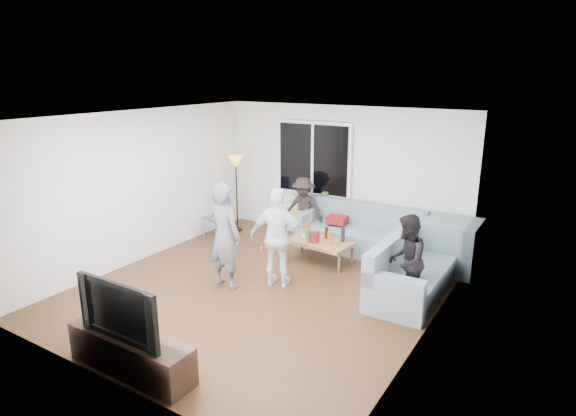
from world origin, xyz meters
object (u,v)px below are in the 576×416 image
Objects in this scene: spectator_right at (406,261)px; spectator_back at (303,209)px; side_chair at (216,218)px; television at (126,308)px; sofa_right_section at (414,267)px; floor_lamp at (237,194)px; coffee_table at (319,252)px; player_left at (224,236)px; tv_console at (131,353)px; player_right at (278,238)px; sofa_back_section at (359,229)px.

spectator_back is (-2.62, 1.68, -0.04)m from spectator_right.
television is (2.04, -3.89, 0.34)m from side_chair.
sofa_right_section is 1.28× the size of floor_lamp.
floor_lamp reaches higher than coffee_table.
side_chair is at bearing 117.67° from television.
player_left is at bearing -81.20° from spectator_right.
television is (-2.03, -3.54, 0.35)m from sofa_right_section.
spectator_right is at bearing 56.94° from tv_console.
spectator_right is at bearing 0.26° from side_chair.
side_chair is at bearing -157.09° from spectator_back.
player_left is 2.34m from television.
coffee_table is 0.71× the size of player_right.
player_right is at bearing -39.66° from floor_lamp.
tv_console is at bearing 150.19° from sofa_right_section.
floor_lamp is 4.32m from spectator_right.
television is at bearing -92.27° from spectator_back.
television is at bearing 106.00° from player_left.
sofa_back_section is 2.69m from floor_lamp.
spectator_back is at bearing 97.02° from television.
television is at bearing 150.19° from sofa_right_section.
player_left is 2.69m from spectator_right.
spectator_back is (-1.21, 0.03, 0.20)m from sofa_back_section.
player_left is 1.02× the size of tv_console.
spectator_right is (4.07, -0.77, 0.24)m from side_chair.
floor_lamp is at bearing 100.94° from side_chair.
player_left is at bearing -97.61° from spectator_back.
sofa_right_section is 2.87m from player_left.
tv_console is (-0.27, -3.89, 0.02)m from coffee_table.
sofa_right_section is at bearing -10.93° from coffee_table.
player_right reaches higher than tv_console.
side_chair is 0.74× the size of television.
spectator_back reaches higher than tv_console.
tv_console is at bearing -51.39° from side_chair.
player_right reaches higher than spectator_back.
tv_console is at bearing -42.45° from spectator_right.
floor_lamp is at bearing -175.60° from sofa_back_section.
player_right is (-1.87, -0.80, 0.35)m from sofa_right_section.
spectator_back is at bearing -132.03° from spectator_right.
spectator_back is at bearing 133.14° from coffee_table.
television reaches higher than side_chair.
sofa_back_section reaches higher than tv_console.
floor_lamp is (0.00, 0.68, 0.35)m from side_chair.
floor_lamp reaches higher than spectator_back.
sofa_right_section is (1.41, -1.23, 0.00)m from sofa_back_section.
player_right is 2.75m from television.
spectator_right reaches higher than side_chair.
player_right is 1.33× the size of television.
sofa_right_section is at bearing 60.19° from tv_console.
television is at bearing 72.58° from player_right.
coffee_table is 1.98m from spectator_right.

